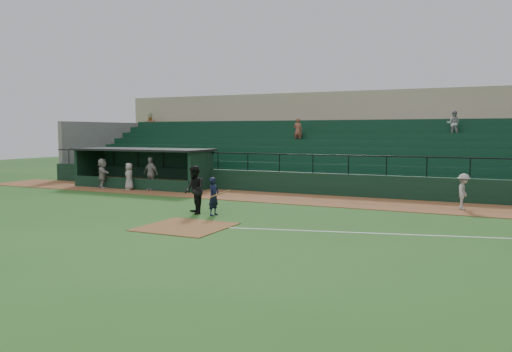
% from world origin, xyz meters
% --- Properties ---
extents(ground, '(90.00, 90.00, 0.00)m').
position_xyz_m(ground, '(0.00, 0.00, 0.00)').
color(ground, '#23521A').
rests_on(ground, ground).
extents(warning_track, '(40.00, 4.00, 0.03)m').
position_xyz_m(warning_track, '(0.00, 8.00, 0.01)').
color(warning_track, brown).
rests_on(warning_track, ground).
extents(home_plate_dirt, '(3.00, 3.00, 0.03)m').
position_xyz_m(home_plate_dirt, '(0.00, -1.00, 0.01)').
color(home_plate_dirt, brown).
rests_on(home_plate_dirt, ground).
extents(foul_line, '(17.49, 4.44, 0.01)m').
position_xyz_m(foul_line, '(8.00, 1.20, 0.01)').
color(foul_line, white).
rests_on(foul_line, ground).
extents(stadium_structure, '(38.00, 13.08, 6.40)m').
position_xyz_m(stadium_structure, '(-0.00, 16.46, 2.30)').
color(stadium_structure, black).
rests_on(stadium_structure, ground).
extents(dugout, '(8.90, 3.20, 2.42)m').
position_xyz_m(dugout, '(-9.75, 9.56, 1.33)').
color(dugout, black).
rests_on(dugout, ground).
extents(batter_at_plate, '(1.01, 0.67, 1.59)m').
position_xyz_m(batter_at_plate, '(-0.37, 1.71, 0.80)').
color(batter_at_plate, black).
rests_on(batter_at_plate, ground).
extents(umpire, '(1.25, 1.24, 2.04)m').
position_xyz_m(umpire, '(-1.34, 1.74, 1.02)').
color(umpire, black).
rests_on(umpire, ground).
extents(runner, '(0.66, 1.07, 1.60)m').
position_xyz_m(runner, '(8.88, 7.74, 0.83)').
color(runner, '#AAA59F').
rests_on(runner, warning_track).
extents(dugout_player_a, '(1.22, 0.70, 1.96)m').
position_xyz_m(dugout_player_a, '(-8.17, 7.79, 1.01)').
color(dugout_player_a, gray).
rests_on(dugout_player_a, warning_track).
extents(dugout_player_b, '(0.90, 0.92, 1.60)m').
position_xyz_m(dugout_player_b, '(-9.47, 7.46, 0.83)').
color(dugout_player_b, '#A29C98').
rests_on(dugout_player_b, warning_track).
extents(dugout_player_c, '(1.65, 1.47, 1.81)m').
position_xyz_m(dugout_player_c, '(-11.60, 7.55, 0.94)').
color(dugout_player_c, '#A9A39E').
rests_on(dugout_player_c, warning_track).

